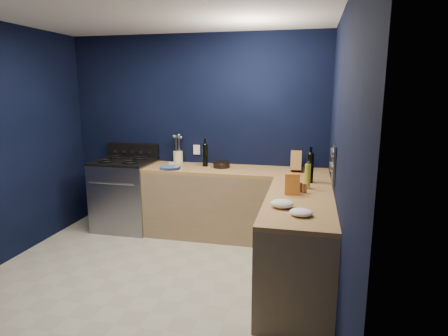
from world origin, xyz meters
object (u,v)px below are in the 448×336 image
(utensil_crock, at_px, (178,157))
(crouton_bag, at_px, (292,184))
(gas_range, at_px, (126,195))
(plate_stack, at_px, (170,168))
(knife_block, at_px, (296,161))

(utensil_crock, xyz_separation_m, crouton_bag, (1.60, -1.26, 0.02))
(gas_range, distance_m, crouton_bag, 2.56)
(plate_stack, height_order, utensil_crock, utensil_crock)
(utensil_crock, bearing_deg, crouton_bag, -38.18)
(gas_range, bearing_deg, crouton_bag, -23.94)
(gas_range, height_order, plate_stack, plate_stack)
(utensil_crock, bearing_deg, plate_stack, -85.50)
(knife_block, relative_size, crouton_bag, 1.15)
(plate_stack, relative_size, knife_block, 1.06)
(plate_stack, height_order, knife_block, knife_block)
(utensil_crock, bearing_deg, knife_block, -5.72)
(utensil_crock, xyz_separation_m, knife_block, (1.59, -0.16, 0.04))
(gas_range, relative_size, crouton_bag, 4.48)
(gas_range, distance_m, plate_stack, 0.87)
(plate_stack, height_order, crouton_bag, crouton_bag)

